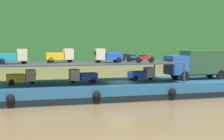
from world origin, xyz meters
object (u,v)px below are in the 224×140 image
object	(u,v)px
mini_truck_lower_mid	(142,74)
motorcycle_upper_centre	(135,58)
covered_lorry	(198,64)
mini_truck_lower_aft	(83,76)
mini_truck_lower_stern	(22,77)
mini_truck_upper_mid	(60,56)
motorcycle_upper_port	(145,58)
mini_truck_upper_fore	(108,56)
motorcycle_upper_stbd	(128,57)
cargo_barge	(121,89)
mini_truck_upper_stern	(13,56)

from	to	relation	value
mini_truck_lower_mid	motorcycle_upper_centre	xyz separation A→B (m)	(-1.05, -0.59, 1.74)
covered_lorry	mini_truck_lower_aft	xyz separation A→B (m)	(-12.80, -0.02, -1.00)
covered_lorry	mini_truck_lower_stern	world-z (taller)	covered_lorry
mini_truck_upper_mid	motorcycle_upper_port	size ratio (longest dim) A/B	1.45
mini_truck_lower_stern	mini_truck_upper_fore	distance (m)	8.57
covered_lorry	motorcycle_upper_stbd	bearing A→B (deg)	162.46
cargo_barge	mini_truck_upper_stern	bearing A→B (deg)	-177.72
cargo_barge	mini_truck_lower_aft	xyz separation A→B (m)	(-4.04, -0.08, 1.44)
mini_truck_lower_mid	mini_truck_upper_fore	bearing A→B (deg)	-162.89
mini_truck_upper_stern	motorcycle_upper_centre	distance (m)	12.14
mini_truck_lower_stern	mini_truck_lower_aft	distance (m)	5.85
cargo_barge	mini_truck_upper_stern	world-z (taller)	mini_truck_upper_stern
mini_truck_upper_mid	cargo_barge	bearing A→B (deg)	-7.51
covered_lorry	mini_truck_lower_stern	distance (m)	18.67
cargo_barge	motorcycle_upper_stbd	bearing A→B (deg)	56.35
mini_truck_upper_stern	motorcycle_upper_port	xyz separation A→B (m)	(12.37, -1.76, -0.26)
mini_truck_lower_aft	mini_truck_upper_stern	xyz separation A→B (m)	(-6.63, -0.35, 2.00)
mini_truck_upper_mid	mini_truck_upper_fore	bearing A→B (deg)	-17.90
covered_lorry	motorcycle_upper_port	bearing A→B (deg)	-163.28
mini_truck_lower_mid	mini_truck_upper_stern	size ratio (longest dim) A/B	1.01
motorcycle_upper_port	mini_truck_upper_mid	bearing A→B (deg)	159.08
mini_truck_lower_stern	motorcycle_upper_centre	xyz separation A→B (m)	(11.34, -0.35, 1.74)
motorcycle_upper_centre	motorcycle_upper_stbd	distance (m)	2.21
mini_truck_upper_fore	motorcycle_upper_stbd	world-z (taller)	mini_truck_upper_fore
mini_truck_upper_stern	mini_truck_upper_fore	distance (m)	9.06
mini_truck_lower_stern	mini_truck_upper_fore	xyz separation A→B (m)	(8.27, -1.03, 2.00)
covered_lorry	motorcycle_upper_port	world-z (taller)	covered_lorry
cargo_barge	mini_truck_lower_aft	size ratio (longest dim) A/B	9.91
mini_truck_lower_mid	mini_truck_lower_stern	bearing A→B (deg)	-178.89
mini_truck_lower_mid	mini_truck_upper_stern	xyz separation A→B (m)	(-13.18, -1.04, 2.00)
cargo_barge	mini_truck_lower_stern	size ratio (longest dim) A/B	9.93
motorcycle_upper_centre	motorcycle_upper_stbd	size ratio (longest dim) A/B	1.00
mini_truck_upper_stern	motorcycle_upper_centre	size ratio (longest dim) A/B	1.45
covered_lorry	motorcycle_upper_port	size ratio (longest dim) A/B	4.16
cargo_barge	mini_truck_lower_stern	bearing A→B (deg)	177.81
mini_truck_lower_stern	mini_truck_lower_mid	size ratio (longest dim) A/B	1.00
mini_truck_upper_stern	covered_lorry	bearing A→B (deg)	1.08
mini_truck_upper_stern	motorcycle_upper_port	size ratio (longest dim) A/B	1.45
mini_truck_upper_stern	mini_truck_upper_mid	xyz separation A→B (m)	(4.55, 1.23, 0.00)
covered_lorry	mini_truck_lower_mid	world-z (taller)	covered_lorry
cargo_barge	motorcycle_upper_stbd	distance (m)	4.17
covered_lorry	motorcycle_upper_centre	xyz separation A→B (m)	(-7.30, 0.09, 0.74)
mini_truck_lower_mid	motorcycle_upper_centre	distance (m)	2.12
mini_truck_upper_stern	mini_truck_upper_mid	distance (m)	4.71
cargo_barge	motorcycle_upper_port	world-z (taller)	motorcycle_upper_port
mini_truck_lower_mid	motorcycle_upper_centre	size ratio (longest dim) A/B	1.47
mini_truck_upper_mid	motorcycle_upper_port	bearing A→B (deg)	-20.92
covered_lorry	cargo_barge	bearing A→B (deg)	179.62
mini_truck_lower_stern	mini_truck_upper_stern	distance (m)	2.30
motorcycle_upper_centre	motorcycle_upper_stbd	world-z (taller)	same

